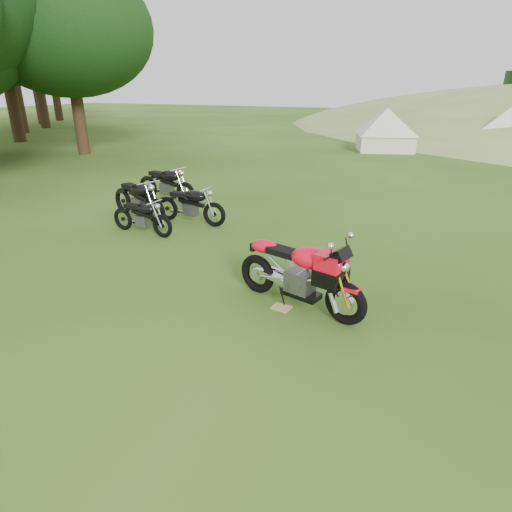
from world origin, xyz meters
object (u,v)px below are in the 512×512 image
at_px(plywood_board, 281,307).
at_px(vintage_moto_a, 138,198).
at_px(tent_left, 386,128).
at_px(vintage_moto_b, 166,183).
at_px(vintage_moto_d, 190,204).
at_px(tent_mid, 512,126).
at_px(sport_motorcycle, 299,268).
at_px(vintage_moto_c, 142,216).

distance_m(plywood_board, vintage_moto_a, 5.85).
relative_size(plywood_board, tent_left, 0.11).
xyz_separation_m(vintage_moto_b, vintage_moto_d, (1.75, -1.50, -0.06)).
xyz_separation_m(plywood_board, vintage_moto_d, (-3.62, 3.16, 0.49)).
distance_m(vintage_moto_d, tent_mid, 19.59).
xyz_separation_m(tent_left, tent_mid, (5.95, 2.71, 0.07)).
bearing_deg(vintage_moto_a, tent_mid, 80.44).
bearing_deg(tent_left, vintage_moto_a, -121.53).
xyz_separation_m(vintage_moto_a, tent_left, (3.85, 15.18, 0.60)).
bearing_deg(tent_mid, vintage_moto_a, -109.01).
xyz_separation_m(sport_motorcycle, plywood_board, (-0.21, -0.17, -0.64)).
bearing_deg(plywood_board, sport_motorcycle, 37.97).
bearing_deg(vintage_moto_c, vintage_moto_b, 117.89).
xyz_separation_m(vintage_moto_a, vintage_moto_d, (1.40, 0.21, -0.06)).
height_order(vintage_moto_c, vintage_moto_d, vintage_moto_d).
distance_m(vintage_moto_d, tent_left, 15.19).
bearing_deg(vintage_moto_d, vintage_moto_b, 138.97).
relative_size(vintage_moto_d, tent_mid, 0.67).
relative_size(vintage_moto_a, tent_mid, 0.75).
distance_m(sport_motorcycle, tent_mid, 21.19).
xyz_separation_m(vintage_moto_b, tent_mid, (10.15, 16.19, 0.67)).
bearing_deg(plywood_board, tent_mid, 77.09).
bearing_deg(sport_motorcycle, plywood_board, -126.87).
relative_size(vintage_moto_b, tent_left, 0.80).
bearing_deg(vintage_moto_a, vintage_moto_d, 27.56).
height_order(vintage_moto_b, vintage_moto_c, vintage_moto_b).
distance_m(plywood_board, vintage_moto_d, 4.83).
xyz_separation_m(sport_motorcycle, vintage_moto_c, (-4.42, 1.87, -0.21)).
distance_m(sport_motorcycle, vintage_moto_a, 5.93).
distance_m(plywood_board, vintage_moto_b, 7.13).
relative_size(sport_motorcycle, tent_mid, 0.77).
distance_m(vintage_moto_c, vintage_moto_d, 1.27).
relative_size(vintage_moto_c, vintage_moto_d, 0.88).
bearing_deg(vintage_moto_a, vintage_moto_c, -29.48).
height_order(vintage_moto_a, tent_left, tent_left).
bearing_deg(vintage_moto_c, plywood_board, -21.80).
relative_size(sport_motorcycle, vintage_moto_c, 1.30).
distance_m(vintage_moto_b, vintage_moto_d, 2.31).
bearing_deg(vintage_moto_a, vintage_moto_b, 120.84).
distance_m(vintage_moto_a, tent_mid, 20.41).
height_order(sport_motorcycle, tent_left, tent_left).
bearing_deg(tent_mid, tent_left, -145.81).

